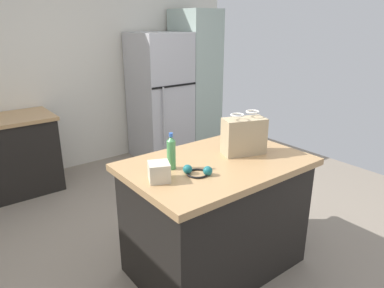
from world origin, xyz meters
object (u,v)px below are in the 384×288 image
object	(u,v)px
refrigerator	(160,97)
bottle	(171,153)
shopping_bag	(244,136)
ear_defenders	(198,171)
tall_cabinet	(195,82)
kitchen_island	(216,215)
small_box	(159,172)

from	to	relation	value
refrigerator	bottle	distance (m)	2.63
shopping_bag	ear_defenders	xyz separation A→B (m)	(-0.53, -0.09, -0.12)
tall_cabinet	bottle	bearing A→B (deg)	-131.24
shopping_bag	tall_cabinet	bearing A→B (deg)	59.76
refrigerator	shopping_bag	bearing A→B (deg)	-107.60
bottle	kitchen_island	bearing A→B (deg)	-15.04
kitchen_island	bottle	xyz separation A→B (m)	(-0.34, 0.09, 0.57)
shopping_bag	refrigerator	bearing A→B (deg)	72.40
tall_cabinet	bottle	size ratio (longest dim) A/B	7.84
tall_cabinet	shopping_bag	bearing A→B (deg)	-120.24
kitchen_island	shopping_bag	world-z (taller)	shopping_bag
bottle	tall_cabinet	bearing A→B (deg)	48.76
refrigerator	ear_defenders	world-z (taller)	refrigerator
kitchen_island	shopping_bag	distance (m)	0.65
ear_defenders	refrigerator	bearing A→B (deg)	62.50
tall_cabinet	bottle	world-z (taller)	tall_cabinet
kitchen_island	refrigerator	distance (m)	2.58
tall_cabinet	refrigerator	bearing A→B (deg)	-179.97
shopping_bag	small_box	bearing A→B (deg)	-178.70
tall_cabinet	ear_defenders	bearing A→B (deg)	-127.81
kitchen_island	ear_defenders	world-z (taller)	ear_defenders
bottle	shopping_bag	bearing A→B (deg)	-8.67
bottle	refrigerator	bearing A→B (deg)	59.03
shopping_bag	ear_defenders	bearing A→B (deg)	-169.75
shopping_bag	small_box	world-z (taller)	shopping_bag
kitchen_island	shopping_bag	bearing A→B (deg)	-0.26
kitchen_island	bottle	size ratio (longest dim) A/B	5.14
refrigerator	ear_defenders	bearing A→B (deg)	-117.50
refrigerator	ear_defenders	xyz separation A→B (m)	(-1.27, -2.44, 0.06)
kitchen_island	refrigerator	bearing A→B (deg)	66.66
refrigerator	shopping_bag	xyz separation A→B (m)	(-0.74, -2.34, 0.18)
refrigerator	small_box	distance (m)	2.81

